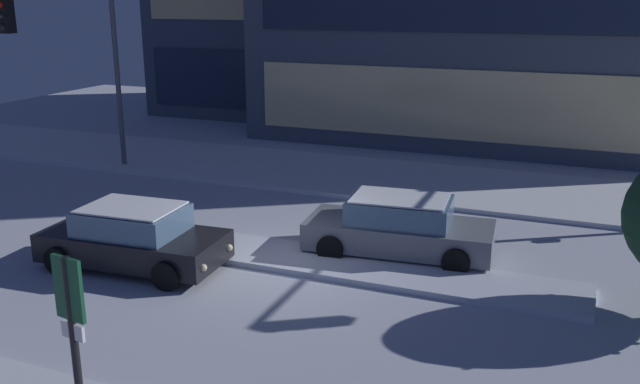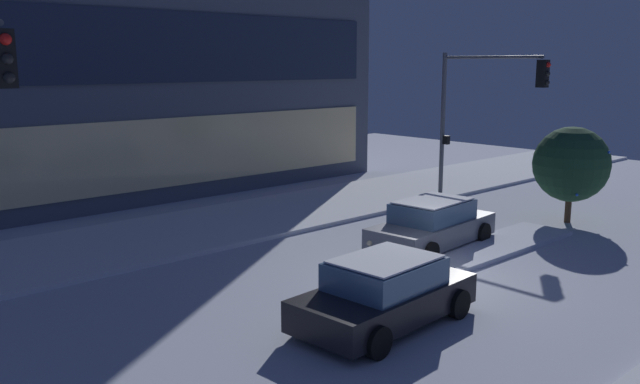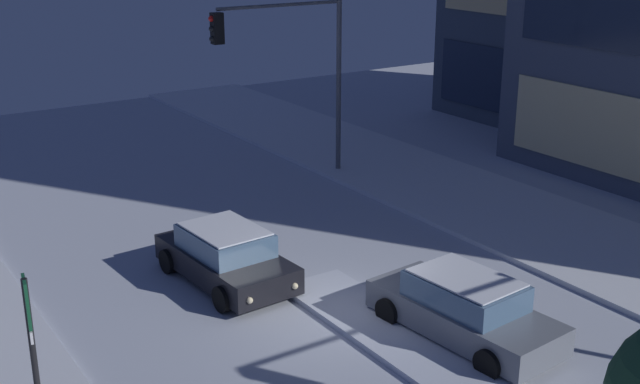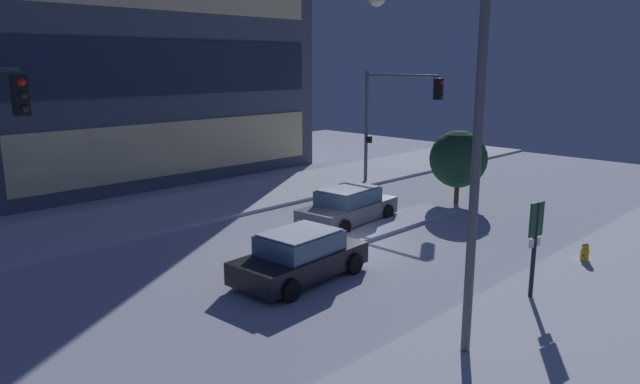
# 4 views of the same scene
# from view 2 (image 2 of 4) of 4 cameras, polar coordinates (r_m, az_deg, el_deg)

# --- Properties ---
(ground) EXTENTS (52.00, 52.00, 0.00)m
(ground) POSITION_cam_2_polar(r_m,az_deg,el_deg) (17.73, 9.53, -7.38)
(ground) COLOR silver
(curb_strip_far) EXTENTS (52.00, 5.20, 0.14)m
(curb_strip_far) POSITION_cam_2_polar(r_m,az_deg,el_deg) (23.65, -6.89, -2.46)
(curb_strip_far) COLOR silver
(curb_strip_far) RESTS_ON ground
(median_strip) EXTENTS (9.00, 1.80, 0.14)m
(median_strip) POSITION_cam_2_polar(r_m,az_deg,el_deg) (19.96, 12.77, -5.20)
(median_strip) COLOR silver
(median_strip) RESTS_ON ground
(car_near) EXTENTS (4.49, 2.35, 1.49)m
(car_near) POSITION_cam_2_polar(r_m,az_deg,el_deg) (14.42, 5.60, -8.65)
(car_near) COLOR black
(car_near) RESTS_ON ground
(car_far) EXTENTS (4.77, 2.37, 1.49)m
(car_far) POSITION_cam_2_polar(r_m,az_deg,el_deg) (20.45, 9.62, -2.83)
(car_far) COLOR slate
(car_far) RESTS_ON ground
(traffic_light_corner_far_right) EXTENTS (0.32, 4.78, 5.98)m
(traffic_light_corner_far_right) POSITION_cam_2_polar(r_m,az_deg,el_deg) (27.16, 13.71, 7.71)
(traffic_light_corner_far_right) COLOR #565960
(traffic_light_corner_far_right) RESTS_ON ground
(decorated_tree_median) EXTENTS (2.63, 2.65, 3.40)m
(decorated_tree_median) POSITION_cam_2_polar(r_m,az_deg,el_deg) (24.75, 20.81, 2.24)
(decorated_tree_median) COLOR #473323
(decorated_tree_median) RESTS_ON ground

